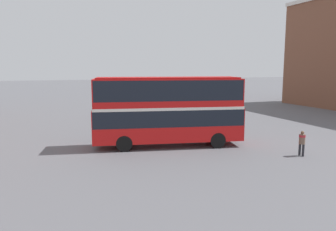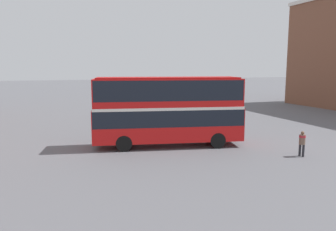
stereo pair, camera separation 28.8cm
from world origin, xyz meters
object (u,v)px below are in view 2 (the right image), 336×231
Objects in this scene: pedestrian_foreground at (302,141)px; parked_car_kerb_far at (124,106)px; double_decker_bus at (168,107)px; parked_car_kerb_near at (148,112)px.

parked_car_kerb_far reaches higher than pedestrian_foreground.
double_decker_bus is 11.96m from parked_car_kerb_near.
double_decker_bus reaches higher than parked_car_kerb_near.
double_decker_bus is at bearing -88.04° from parked_car_kerb_near.
parked_car_kerb_far is at bearing 115.34° from parked_car_kerb_near.
pedestrian_foreground is at bearing -76.76° from parked_car_kerb_far.
double_decker_bus is 17.32m from parked_car_kerb_far.
pedestrian_foreground is 17.74m from parked_car_kerb_near.
pedestrian_foreground is 23.46m from parked_car_kerb_far.
pedestrian_foreground is (6.89, -5.42, -1.80)m from double_decker_bus.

